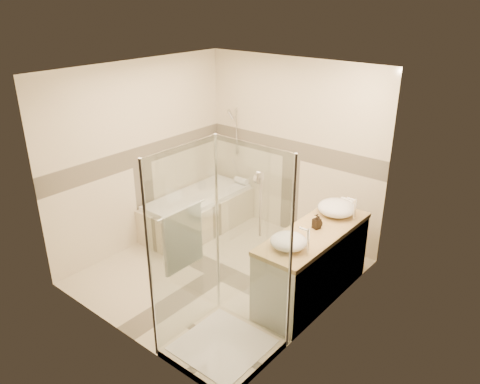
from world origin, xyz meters
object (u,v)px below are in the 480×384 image
Objects in this scene: vessel_sink_far at (289,241)px; amenity_bottle_b at (318,222)px; amenity_bottle_a at (317,221)px; vanity at (312,264)px; shower_enclosure at (218,301)px; vessel_sink_near at (336,208)px; bathtub at (198,211)px.

vessel_sink_far is 0.59m from amenity_bottle_b.
vessel_sink_far is 2.22× the size of amenity_bottle_a.
amenity_bottle_b is at bearing 101.71° from vanity.
shower_enclosure is 0.93m from vessel_sink_far.
vessel_sink_near is at bearing 90.00° from vessel_sink_far.
vessel_sink_near is 2.59× the size of amenity_bottle_a.
shower_enclosure reaches higher than vessel_sink_far.
shower_enclosure is 1.45m from amenity_bottle_b.
amenity_bottle_a is at bearing -90.00° from amenity_bottle_b.
vanity is 9.48× the size of amenity_bottle_a.
amenity_bottle_a reaches higher than bathtub.
amenity_bottle_a reaches higher than vessel_sink_far.
amenity_bottle_b is at bearing 90.00° from vessel_sink_far.
vessel_sink_far is at bearing -21.52° from bathtub.
amenity_bottle_a reaches higher than vanity.
amenity_bottle_b is at bearing -90.00° from vessel_sink_near.
bathtub is 1.05× the size of vanity.
bathtub is 2.23m from vessel_sink_near.
amenity_bottle_b reaches higher than bathtub.
bathtub is at bearing 172.30° from amenity_bottle_a.
shower_enclosure is at bearing -101.28° from amenity_bottle_b.
shower_enclosure is (-0.29, -1.27, 0.08)m from vanity.
shower_enclosure is 15.22× the size of amenity_bottle_b.
vessel_sink_near is 0.45m from amenity_bottle_a.
bathtub is 4.47× the size of vessel_sink_far.
bathtub is 2.24m from amenity_bottle_a.
amenity_bottle_a is at bearing 107.84° from vanity.
vessel_sink_near is at bearing 92.25° from vanity.
amenity_bottle_b is at bearing 78.72° from shower_enclosure.
vessel_sink_far reaches higher than vanity.
shower_enclosure is at bearing -98.72° from vessel_sink_near.
bathtub is at bearing 158.48° from vessel_sink_far.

